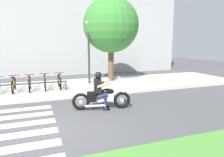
{
  "coord_description": "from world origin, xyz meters",
  "views": [
    {
      "loc": [
        -0.23,
        -5.97,
        2.49
      ],
      "look_at": [
        2.94,
        2.48,
        0.97
      ],
      "focal_mm": 33.61,
      "sensor_mm": 36.0,
      "label": 1
    }
  ],
  "objects": [
    {
      "name": "crosswalk_stripe_1",
      "position": [
        -1.08,
        -0.8,
        0.0
      ],
      "size": [
        2.8,
        0.4,
        0.01
      ],
      "primitive_type": "cube",
      "color": "white",
      "rests_on": "ground"
    },
    {
      "name": "building_backdrop",
      "position": [
        0.0,
        11.18,
        4.23
      ],
      "size": [
        24.0,
        1.2,
        8.45
      ],
      "primitive_type": "cube",
      "color": "#A3A3A3",
      "rests_on": "ground"
    },
    {
      "name": "street_lamp",
      "position": [
        2.79,
        5.88,
        2.33
      ],
      "size": [
        0.28,
        0.28,
        3.78
      ],
      "color": "#2D2D33",
      "rests_on": "ground"
    },
    {
      "name": "bicycle_3",
      "position": [
        0.25,
        5.09,
        0.51
      ],
      "size": [
        0.48,
        1.64,
        0.79
      ],
      "color": "black",
      "rests_on": "sidewalk"
    },
    {
      "name": "bicycle_4",
      "position": [
        0.98,
        5.09,
        0.51
      ],
      "size": [
        0.48,
        1.62,
        0.79
      ],
      "color": "black",
      "rests_on": "sidewalk"
    },
    {
      "name": "sidewalk",
      "position": [
        0.0,
        5.48,
        0.07
      ],
      "size": [
        24.0,
        4.4,
        0.15
      ],
      "primitive_type": "cube",
      "color": "#B7B2A8",
      "rests_on": "ground"
    },
    {
      "name": "crosswalk_stripe_3",
      "position": [
        -1.08,
        0.8,
        0.0
      ],
      "size": [
        2.8,
        0.4,
        0.01
      ],
      "primitive_type": "cube",
      "color": "white",
      "rests_on": "ground"
    },
    {
      "name": "ground_plane",
      "position": [
        0.0,
        0.0,
        0.0
      ],
      "size": [
        48.0,
        48.0,
        0.0
      ],
      "primitive_type": "plane",
      "color": "#4C4C4F"
    },
    {
      "name": "motorcycle",
      "position": [
        2.12,
        1.38,
        0.46
      ],
      "size": [
        2.2,
        0.83,
        1.24
      ],
      "color": "black",
      "rests_on": "ground"
    },
    {
      "name": "crosswalk_stripe_2",
      "position": [
        -1.08,
        0.0,
        0.0
      ],
      "size": [
        2.8,
        0.4,
        0.01
      ],
      "primitive_type": "cube",
      "color": "white",
      "rests_on": "ground"
    },
    {
      "name": "tree_near_rack",
      "position": [
        4.3,
        6.28,
        3.57
      ],
      "size": [
        3.37,
        3.37,
        5.27
      ],
      "color": "brown",
      "rests_on": "ground"
    },
    {
      "name": "crosswalk_stripe_4",
      "position": [
        -1.08,
        1.6,
        0.0
      ],
      "size": [
        2.8,
        0.4,
        0.01
      ],
      "primitive_type": "cube",
      "color": "white",
      "rests_on": "ground"
    },
    {
      "name": "bike_rack",
      "position": [
        -0.48,
        4.54,
        0.56
      ],
      "size": [
        3.51,
        0.07,
        0.49
      ],
      "color": "#333338",
      "rests_on": "sidewalk"
    },
    {
      "name": "crosswalk_stripe_5",
      "position": [
        -1.08,
        2.4,
        0.0
      ],
      "size": [
        2.8,
        0.4,
        0.01
      ],
      "primitive_type": "cube",
      "color": "white",
      "rests_on": "ground"
    },
    {
      "name": "rider",
      "position": [
        2.05,
        1.4,
        0.83
      ],
      "size": [
        0.7,
        0.63,
        1.45
      ],
      "color": "black",
      "rests_on": "ground"
    },
    {
      "name": "bicycle_2",
      "position": [
        -0.48,
        5.09,
        0.5
      ],
      "size": [
        0.48,
        1.6,
        0.77
      ],
      "color": "black",
      "rests_on": "sidewalk"
    },
    {
      "name": "bicycle_1",
      "position": [
        -1.2,
        5.09,
        0.5
      ],
      "size": [
        0.48,
        1.69,
        0.77
      ],
      "color": "black",
      "rests_on": "sidewalk"
    }
  ]
}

